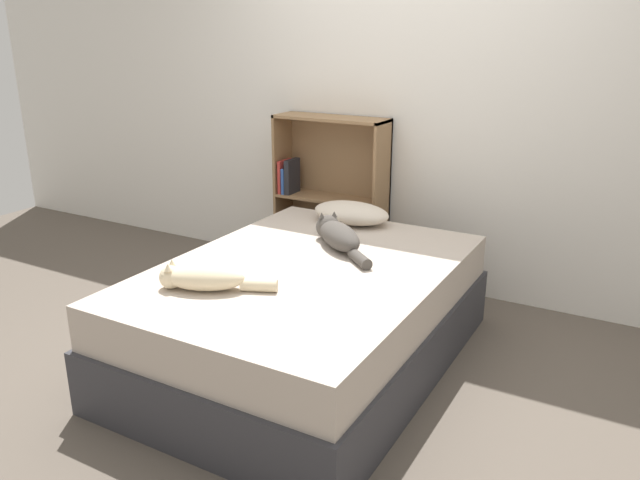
# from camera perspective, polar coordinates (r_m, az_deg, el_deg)

# --- Properties ---
(ground_plane) EXTENTS (8.00, 8.00, 0.00)m
(ground_plane) POSITION_cam_1_polar(r_m,az_deg,el_deg) (3.45, -1.21, -10.97)
(ground_plane) COLOR brown
(wall_back) EXTENTS (8.00, 0.06, 2.50)m
(wall_back) POSITION_cam_1_polar(r_m,az_deg,el_deg) (4.24, 8.27, 12.34)
(wall_back) COLOR white
(wall_back) RESTS_ON ground_plane
(bed) EXTENTS (1.39, 1.94, 0.55)m
(bed) POSITION_cam_1_polar(r_m,az_deg,el_deg) (3.32, -1.24, -6.90)
(bed) COLOR #333338
(bed) RESTS_ON ground_plane
(pillow) EXTENTS (0.50, 0.30, 0.13)m
(pillow) POSITION_cam_1_polar(r_m,az_deg,el_deg) (3.91, 2.87, 2.50)
(pillow) COLOR beige
(pillow) RESTS_ON bed
(cat_light) EXTENTS (0.53, 0.32, 0.13)m
(cat_light) POSITION_cam_1_polar(r_m,az_deg,el_deg) (2.96, -10.65, -3.41)
(cat_light) COLOR beige
(cat_light) RESTS_ON bed
(cat_dark) EXTENTS (0.52, 0.46, 0.16)m
(cat_dark) POSITION_cam_1_polar(r_m,az_deg,el_deg) (3.48, 1.64, 0.46)
(cat_dark) COLOR #47423D
(cat_dark) RESTS_ON bed
(bookshelf) EXTENTS (0.81, 0.26, 1.14)m
(bookshelf) POSITION_cam_1_polar(r_m,az_deg,el_deg) (4.47, 1.00, 4.11)
(bookshelf) COLOR #8E6B47
(bookshelf) RESTS_ON ground_plane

